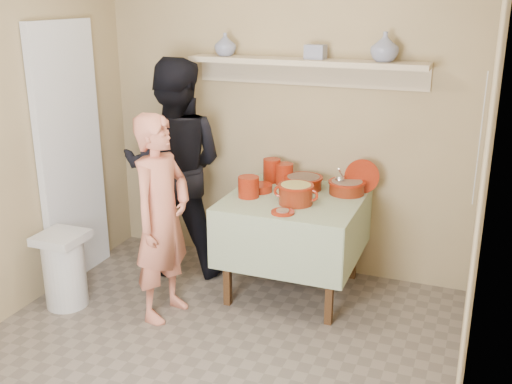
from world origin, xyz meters
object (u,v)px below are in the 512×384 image
at_px(person_helper, 175,168).
at_px(cazuela_rice, 296,192).
at_px(person_cook, 162,218).
at_px(trash_bin, 64,269).
at_px(serving_table, 294,212).

xyz_separation_m(person_helper, cazuela_rice, (1.07, -0.19, -0.02)).
height_order(person_cook, trash_bin, person_cook).
height_order(person_helper, trash_bin, person_helper).
height_order(person_helper, cazuela_rice, person_helper).
distance_m(person_cook, cazuela_rice, 0.95).
relative_size(person_cook, person_helper, 0.84).
xyz_separation_m(person_helper, serving_table, (1.02, -0.05, -0.22)).
bearing_deg(cazuela_rice, trash_bin, -156.40).
distance_m(person_cook, serving_table, 0.99).
xyz_separation_m(person_cook, person_helper, (-0.28, 0.70, 0.14)).
height_order(person_cook, person_helper, person_helper).
bearing_deg(cazuela_rice, serving_table, 109.63).
bearing_deg(person_cook, trash_bin, 109.02).
bearing_deg(cazuela_rice, person_helper, 170.00).
bearing_deg(person_cook, serving_table, -41.25).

